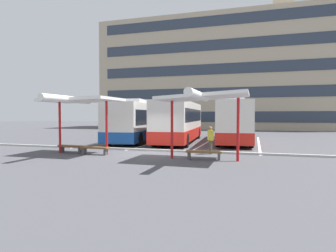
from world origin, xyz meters
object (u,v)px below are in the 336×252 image
object	(u,v)px
bench_0	(71,147)
waiting_shelter_1	(203,98)
coach_bus_2	(234,122)
bench_2	(204,153)
bench_1	(95,149)
coach_bus_1	(180,122)
waiting_passenger_0	(211,138)
waiting_shelter_0	(80,101)
coach_bus_0	(139,122)

from	to	relation	value
bench_0	waiting_shelter_1	xyz separation A→B (m)	(8.09, -0.68, 2.78)
coach_bus_2	bench_2	xyz separation A→B (m)	(-0.81, -10.61, -1.36)
bench_1	bench_2	distance (m)	6.29
coach_bus_1	waiting_shelter_1	bearing A→B (deg)	-69.03
waiting_shelter_1	bench_2	xyz separation A→B (m)	(0.00, 0.33, -2.78)
coach_bus_2	waiting_passenger_0	distance (m)	8.43
waiting_shelter_1	waiting_shelter_0	bearing A→B (deg)	177.81
bench_0	bench_1	bearing A→B (deg)	-9.39
waiting_shelter_0	waiting_shelter_1	xyz separation A→B (m)	(7.19, -0.27, 0.04)
waiting_shelter_0	waiting_passenger_0	bearing A→B (deg)	17.75
coach_bus_1	bench_0	xyz separation A→B (m)	(-4.48, -8.74, -1.35)
bench_2	waiting_passenger_0	distance (m)	2.32
waiting_shelter_1	waiting_passenger_0	size ratio (longest dim) A/B	3.31
coach_bus_0	bench_1	size ratio (longest dim) A/B	6.94
coach_bus_1	waiting_shelter_0	world-z (taller)	coach_bus_1
waiting_shelter_1	coach_bus_0	bearing A→B (deg)	127.88
bench_2	waiting_passenger_0	xyz separation A→B (m)	(0.00, 2.25, 0.58)
bench_2	bench_0	bearing A→B (deg)	177.48
coach_bus_2	coach_bus_1	bearing A→B (deg)	-161.10
coach_bus_0	bench_2	bearing A→B (deg)	-51.12
waiting_passenger_0	bench_2	bearing A→B (deg)	-90.11
coach_bus_0	waiting_shelter_0	bearing A→B (deg)	-89.86
bench_0	waiting_passenger_0	size ratio (longest dim) A/B	1.07
waiting_shelter_0	coach_bus_2	bearing A→B (deg)	53.10
waiting_passenger_0	bench_1	bearing A→B (deg)	-160.81
bench_0	waiting_shelter_0	bearing A→B (deg)	-24.49
bench_0	coach_bus_0	bearing A→B (deg)	84.16
bench_1	waiting_shelter_1	size ratio (longest dim) A/B	0.31
coach_bus_1	coach_bus_2	bearing A→B (deg)	18.90
bench_1	waiting_passenger_0	size ratio (longest dim) A/B	1.03
bench_0	bench_2	bearing A→B (deg)	-2.52
bench_2	waiting_passenger_0	bearing A→B (deg)	89.89
waiting_shelter_1	waiting_passenger_0	bearing A→B (deg)	89.90
coach_bus_2	waiting_shelter_1	size ratio (longest dim) A/B	2.28
bench_2	coach_bus_0	bearing A→B (deg)	128.88
coach_bus_1	bench_0	bearing A→B (deg)	-117.15
waiting_shelter_0	bench_2	distance (m)	7.69
coach_bus_1	waiting_shelter_1	size ratio (longest dim) A/B	2.15
coach_bus_0	bench_2	xyz separation A→B (m)	(7.21, -8.95, -1.31)
waiting_shelter_0	waiting_passenger_0	size ratio (longest dim) A/B	3.10
coach_bus_1	waiting_passenger_0	xyz separation A→B (m)	(3.62, -6.84, -0.77)
coach_bus_1	bench_2	size ratio (longest dim) A/B	6.21
waiting_shelter_1	bench_2	size ratio (longest dim) A/B	2.89
coach_bus_0	waiting_passenger_0	bearing A→B (deg)	-42.85
bench_1	coach_bus_1	bearing A→B (deg)	73.48
coach_bus_1	coach_bus_2	size ratio (longest dim) A/B	0.94
bench_1	bench_2	world-z (taller)	same
waiting_shelter_0	bench_0	xyz separation A→B (m)	(-0.90, 0.41, -2.74)
bench_2	waiting_passenger_0	size ratio (longest dim) A/B	1.14
bench_1	bench_0	bearing A→B (deg)	170.61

